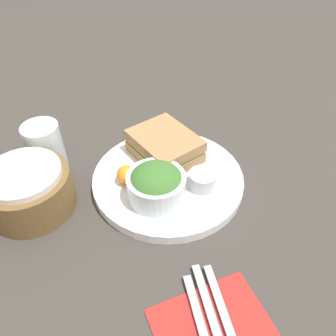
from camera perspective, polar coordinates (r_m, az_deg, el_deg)
name	(u,v)px	position (r m, az deg, el deg)	size (l,w,h in m)	color
ground_plane	(168,182)	(0.67, 0.00, -2.54)	(4.00, 4.00, 0.00)	#3D3833
plate	(168,179)	(0.66, 0.00, -1.92)	(0.30, 0.30, 0.02)	white
sandwich	(165,146)	(0.68, -0.56, 3.83)	(0.16, 0.14, 0.05)	#A37A4C
salad_bowl	(156,184)	(0.59, -2.06, -2.82)	(0.11, 0.11, 0.07)	silver
dressing_cup	(202,180)	(0.63, 5.99, -2.09)	(0.05, 0.05, 0.03)	#B7B7BC
orange_wedge	(126,175)	(0.63, -7.31, -1.18)	(0.04, 0.04, 0.04)	orange
drink_glass	(45,147)	(0.72, -20.62, 3.52)	(0.07, 0.07, 0.10)	silver
bread_basket	(28,190)	(0.65, -23.13, -3.53)	(0.16, 0.16, 0.09)	brown
napkin	(216,333)	(0.51, 8.33, -26.55)	(0.14, 0.16, 0.00)	#B22823
fork	(229,329)	(0.51, 10.52, -25.81)	(0.20, 0.01, 0.01)	#B2B2B7
knife	(216,332)	(0.50, 8.39, -26.37)	(0.21, 0.01, 0.01)	#B2B2B7
spoon	(204,335)	(0.50, 6.21, -26.90)	(0.18, 0.01, 0.01)	#B2B2B7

